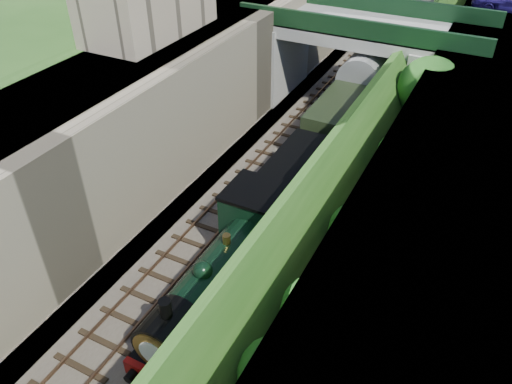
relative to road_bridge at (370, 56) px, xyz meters
name	(u,v)px	position (x,y,z in m)	size (l,w,h in m)	color
ground	(155,354)	(-0.94, -24.00, -4.08)	(160.00, 160.00, 0.00)	#1E4714
trackbed	(332,129)	(-0.94, -4.00, -3.98)	(10.00, 90.00, 0.20)	#473F38
retaining_wall	(260,67)	(-6.44, -4.00, -0.58)	(1.00, 90.00, 7.00)	#756B56
street_plateau_left	(215,58)	(-9.94, -4.00, -0.58)	(6.00, 90.00, 7.00)	#262628
street_plateau_right	(494,120)	(8.56, -4.00, -0.95)	(8.00, 90.00, 6.25)	#262628
embankment_slope	(400,134)	(4.10, -7.59, -1.25)	(4.80, 90.00, 6.39)	#1E4714
track_left	(305,121)	(-2.94, -4.00, -3.83)	(2.50, 90.00, 0.20)	black
track_right	(349,131)	(0.26, -4.00, -3.83)	(2.50, 90.00, 0.20)	black
road_bridge	(370,56)	(0.00, 0.00, 0.00)	(16.00, 6.40, 7.25)	gray
tree	(431,90)	(4.97, -5.12, 0.57)	(3.60, 3.80, 6.60)	black
locomotive	(226,271)	(0.26, -20.40, -2.18)	(3.10, 10.23, 3.83)	black
tender	(296,184)	(0.26, -13.03, -2.46)	(2.70, 6.00, 3.05)	black
coach_front	(368,86)	(0.26, -0.43, -2.03)	(2.90, 18.00, 3.70)	black
coach_middle	(425,14)	(0.26, 18.37, -2.03)	(2.90, 18.00, 3.70)	black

